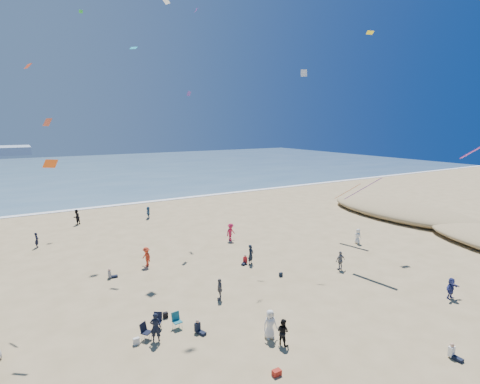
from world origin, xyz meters
TOP-DOWN VIEW (x-y plane):
  - ground at (0.00, 0.00)m, footprint 220.00×220.00m
  - ocean at (0.00, 95.00)m, footprint 220.00×100.00m
  - surf_line at (0.00, 45.00)m, footprint 220.00×1.20m
  - standing_flyers at (3.24, 14.22)m, footprint 33.00×43.07m
  - seated_group at (2.80, 4.78)m, footprint 14.35×26.04m
  - chair_cluster at (-4.40, 6.78)m, footprint 2.74×1.63m
  - white_tote at (-6.04, 6.26)m, footprint 0.35×0.20m
  - black_backpack at (-3.56, 8.26)m, footprint 0.30×0.22m
  - cooler at (-0.72, -0.11)m, footprint 0.45×0.30m
  - navy_bag at (7.03, 9.75)m, footprint 0.28×0.18m
  - kites_aloft at (9.22, 13.58)m, footprint 43.75×44.98m

SIDE VIEW (x-z plane):
  - ground at x=0.00m, z-range 0.00..0.00m
  - ocean at x=0.00m, z-range 0.00..0.06m
  - surf_line at x=0.00m, z-range 0.00..0.08m
  - cooler at x=-0.72m, z-range 0.00..0.30m
  - navy_bag at x=7.03m, z-range 0.00..0.34m
  - black_backpack at x=-3.56m, z-range 0.00..0.38m
  - white_tote at x=-6.04m, z-range 0.00..0.40m
  - seated_group at x=2.80m, z-range 0.00..0.84m
  - chair_cluster at x=-4.40m, z-range 0.00..1.00m
  - standing_flyers at x=3.24m, z-range -0.10..1.84m
  - kites_aloft at x=9.22m, z-range -0.63..30.23m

